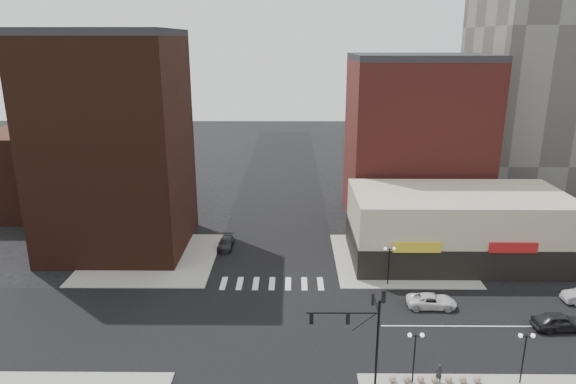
{
  "coord_description": "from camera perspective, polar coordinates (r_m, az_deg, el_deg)",
  "views": [
    {
      "loc": [
        2.0,
        -40.67,
        24.66
      ],
      "look_at": [
        1.61,
        5.11,
        11.0
      ],
      "focal_mm": 32.0,
      "sensor_mm": 36.0,
      "label": 1
    }
  ],
  "objects": [
    {
      "name": "dark_sedan_east",
      "position": [
        52.4,
        27.91,
        -12.6
      ],
      "size": [
        4.72,
        2.1,
        1.58
      ],
      "primitive_type": "imported",
      "rotation": [
        0.0,
        0.0,
        1.62
      ],
      "color": "black",
      "rests_on": "ground"
    },
    {
      "name": "street_lamp_ne",
      "position": [
        54.09,
        11.19,
        -6.99
      ],
      "size": [
        1.22,
        0.32,
        4.16
      ],
      "color": "black",
      "rests_on": "sidewalk_ne"
    },
    {
      "name": "bollard_row",
      "position": [
        42.07,
        15.98,
        -19.36
      ],
      "size": [
        6.84,
        0.54,
        0.54
      ],
      "color": "gray",
      "rests_on": "sidewalk_se"
    },
    {
      "name": "road_ew",
      "position": [
        47.6,
        -2.06,
        -14.59
      ],
      "size": [
        200.0,
        14.0,
        0.02
      ],
      "primitive_type": "cube",
      "color": "black",
      "rests_on": "ground"
    },
    {
      "name": "dark_sedan_north",
      "position": [
        63.76,
        -6.92,
        -5.66
      ],
      "size": [
        1.84,
        4.31,
        1.24
      ],
      "primitive_type": "imported",
      "rotation": [
        0.0,
        0.0,
        -0.02
      ],
      "color": "black",
      "rests_on": "ground"
    },
    {
      "name": "building_nw_low",
      "position": [
        84.14,
        -23.38,
        2.42
      ],
      "size": [
        20.0,
        18.0,
        12.0
      ],
      "primitive_type": "cube",
      "color": "#331910",
      "rests_on": "ground"
    },
    {
      "name": "building_ne_midrise",
      "position": [
        73.48,
        13.92,
        5.41
      ],
      "size": [
        18.0,
        15.0,
        22.0
      ],
      "primitive_type": "cube",
      "color": "maroon",
      "rests_on": "ground"
    },
    {
      "name": "white_suv",
      "position": [
        51.96,
        15.66,
        -11.58
      ],
      "size": [
        4.75,
        2.27,
        1.31
      ],
      "primitive_type": "imported",
      "rotation": [
        0.0,
        0.0,
        1.55
      ],
      "color": "silver",
      "rests_on": "ground"
    },
    {
      "name": "ground",
      "position": [
        47.6,
        -2.06,
        -14.6
      ],
      "size": [
        240.0,
        240.0,
        0.0
      ],
      "primitive_type": "plane",
      "color": "black",
      "rests_on": "ground"
    },
    {
      "name": "sidewalk_nw",
      "position": [
        62.62,
        -14.95,
        -7.12
      ],
      "size": [
        15.0,
        15.0,
        0.12
      ],
      "primitive_type": "cube",
      "color": "gray",
      "rests_on": "ground"
    },
    {
      "name": "traffic_signal",
      "position": [
        38.65,
        8.46,
        -14.23
      ],
      "size": [
        5.59,
        3.09,
        7.77
      ],
      "color": "black",
      "rests_on": "ground"
    },
    {
      "name": "pedestrian",
      "position": [
        41.84,
        16.39,
        -18.76
      ],
      "size": [
        0.63,
        0.48,
        1.55
      ],
      "primitive_type": "imported",
      "rotation": [
        0.0,
        0.0,
        3.34
      ],
      "color": "black",
      "rests_on": "sidewalk_se"
    },
    {
      "name": "sidewalk_ne",
      "position": [
        61.68,
        12.24,
        -7.29
      ],
      "size": [
        15.0,
        15.0,
        0.12
      ],
      "primitive_type": "cube",
      "color": "gray",
      "rests_on": "ground"
    },
    {
      "name": "building_nw",
      "position": [
        63.95,
        -18.76,
        4.77
      ],
      "size": [
        16.0,
        15.0,
        25.0
      ],
      "primitive_type": "cube",
      "color": "#331910",
      "rests_on": "ground"
    },
    {
      "name": "street_lamp_se_a",
      "position": [
        40.06,
        13.95,
        -16.17
      ],
      "size": [
        1.22,
        0.32,
        4.16
      ],
      "color": "black",
      "rests_on": "sidewalk_se"
    },
    {
      "name": "road_ns",
      "position": [
        47.6,
        -2.06,
        -14.59
      ],
      "size": [
        14.0,
        200.0,
        0.02
      ],
      "primitive_type": "cube",
      "color": "black",
      "rests_on": "ground"
    },
    {
      "name": "building_ne_row",
      "position": [
        62.58,
        18.18,
        -4.21
      ],
      "size": [
        24.2,
        12.2,
        8.0
      ],
      "color": "#B8AC92",
      "rests_on": "ground"
    },
    {
      "name": "street_lamp_se_b",
      "position": [
        42.58,
        24.87,
        -15.22
      ],
      "size": [
        1.22,
        0.32,
        4.16
      ],
      "color": "black",
      "rests_on": "sidewalk_se"
    }
  ]
}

